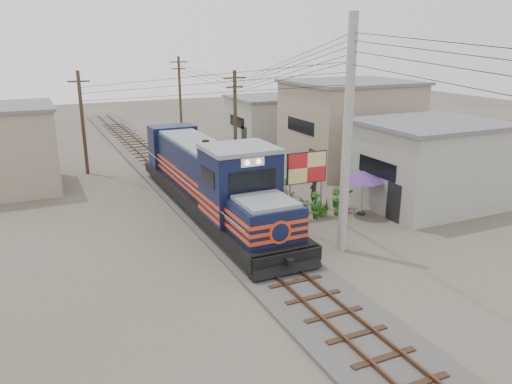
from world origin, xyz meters
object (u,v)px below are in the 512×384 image
billboard (307,169)px  vendor (314,191)px  market_umbrella (364,176)px  locomotive (211,180)px

billboard → vendor: (1.43, 1.56, -1.76)m
billboard → market_umbrella: 3.07m
locomotive → billboard: size_ratio=4.93×
locomotive → vendor: (5.71, -1.09, -1.02)m
billboard → market_umbrella: billboard is taller
locomotive → billboard: (4.28, -2.65, 0.74)m
locomotive → vendor: 5.90m
billboard → market_umbrella: size_ratio=1.45×
market_umbrella → billboard: bearing=161.8°
billboard → vendor: 2.75m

